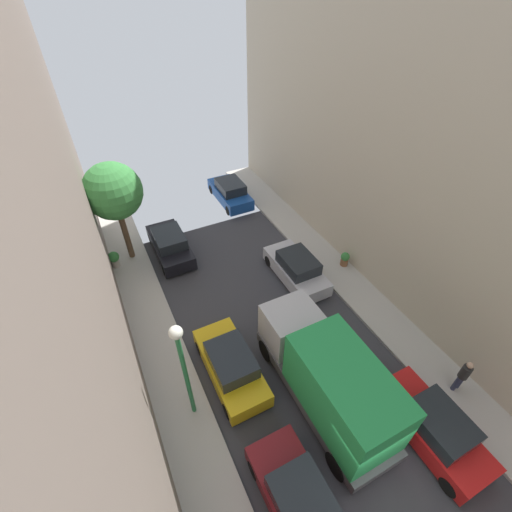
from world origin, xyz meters
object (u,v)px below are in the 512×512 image
object	(u,v)px
parked_car_right_3	(230,192)
parked_car_left_4	(231,365)
parked_car_left_3	(301,504)
pedestrian	(463,375)
parked_car_right_2	(296,269)
street_tree_0	(113,192)
potted_plant_2	(114,259)
delivery_truck	(328,377)
lamp_post	(182,361)
parked_car_left_5	(170,245)
parked_car_right_1	(434,427)
potted_plant_0	(345,259)

from	to	relation	value
parked_car_right_3	parked_car_left_4	bearing A→B (deg)	-113.35
parked_car_left_3	pedestrian	size ratio (longest dim) A/B	2.44
parked_car_right_2	street_tree_0	size ratio (longest dim) A/B	0.74
parked_car_left_3	street_tree_0	world-z (taller)	street_tree_0
potted_plant_2	parked_car_right_3	bearing A→B (deg)	22.97
parked_car_left_3	potted_plant_2	bearing A→B (deg)	102.22
delivery_truck	lamp_post	distance (m)	5.25
parked_car_right_3	delivery_truck	xyz separation A→B (m)	(-2.70, -15.18, 1.07)
parked_car_left_5	delivery_truck	distance (m)	11.73
parked_car_left_4	street_tree_0	size ratio (longest dim) A/B	0.74
parked_car_right_3	pedestrian	size ratio (longest dim) A/B	2.44
potted_plant_2	street_tree_0	bearing A→B (deg)	26.40
street_tree_0	lamp_post	world-z (taller)	street_tree_0
delivery_truck	lamp_post	size ratio (longest dim) A/B	1.32
delivery_truck	lamp_post	xyz separation A→B (m)	(-4.60, 1.86, 1.70)
parked_car_left_4	pedestrian	distance (m)	9.02
delivery_truck	potted_plant_2	size ratio (longest dim) A/B	6.90
parked_car_left_4	potted_plant_2	world-z (taller)	parked_car_left_4
parked_car_left_5	delivery_truck	xyz separation A→B (m)	(2.70, -11.37, 1.07)
parked_car_left_3	parked_car_right_3	xyz separation A→B (m)	(5.40, 17.82, 0.00)
parked_car_right_3	pedestrian	world-z (taller)	pedestrian
parked_car_right_2	parked_car_right_3	bearing A→B (deg)	90.00
parked_car_right_1	potted_plant_2	bearing A→B (deg)	120.53
parked_car_right_1	parked_car_right_2	bearing A→B (deg)	90.00
parked_car_right_1	parked_car_right_2	size ratio (longest dim) A/B	1.00
pedestrian	parked_car_right_1	bearing A→B (deg)	-160.07
parked_car_left_5	parked_car_right_1	world-z (taller)	same
parked_car_right_1	pedestrian	bearing A→B (deg)	19.93
parked_car_right_1	parked_car_right_3	distance (m)	17.98
parked_car_left_3	potted_plant_2	xyz separation A→B (m)	(-3.08, 14.23, -0.03)
parked_car_right_2	parked_car_left_3	bearing A→B (deg)	-120.90
street_tree_0	potted_plant_2	size ratio (longest dim) A/B	5.95
parked_car_left_4	pedestrian	size ratio (longest dim) A/B	2.44
parked_car_left_3	lamp_post	world-z (taller)	lamp_post
parked_car_left_5	potted_plant_0	xyz separation A→B (m)	(8.30, -5.37, -0.14)
delivery_truck	lamp_post	bearing A→B (deg)	157.99
parked_car_right_3	potted_plant_2	world-z (taller)	parked_car_right_3
pedestrian	potted_plant_2	distance (m)	17.33
parked_car_right_2	parked_car_right_3	distance (m)	8.80
parked_car_left_4	parked_car_left_5	world-z (taller)	same
parked_car_right_1	parked_car_left_5	bearing A→B (deg)	110.87
lamp_post	parked_car_right_2	bearing A→B (deg)	31.79
parked_car_right_1	potted_plant_0	bearing A→B (deg)	71.76
parked_car_left_5	parked_car_right_1	xyz separation A→B (m)	(5.40, -14.16, 0.00)
parked_car_left_3	street_tree_0	size ratio (longest dim) A/B	0.74
potted_plant_2	lamp_post	distance (m)	10.19
parked_car_left_4	street_tree_0	distance (m)	10.29
parked_car_right_3	street_tree_0	size ratio (longest dim) A/B	0.74
potted_plant_2	lamp_post	bearing A→B (deg)	-83.08
parked_car_left_4	parked_car_right_2	size ratio (longest dim) A/B	1.00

